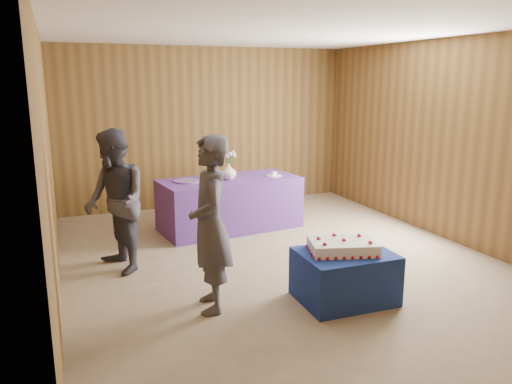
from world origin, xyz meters
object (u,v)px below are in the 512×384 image
guest_left (210,225)px  vase (229,171)px  serving_table (230,204)px  cake_table (345,276)px  sheet_cake (343,246)px  guest_right (115,202)px

guest_left → vase: bearing=166.5°
serving_table → vase: vase is taller
cake_table → vase: size_ratio=3.93×
cake_table → sheet_cake: size_ratio=1.17×
vase → guest_right: size_ratio=0.14×
cake_table → vase: bearing=97.4°
cake_table → vase: 2.79m
sheet_cake → guest_right: (-1.97, 1.62, 0.26)m
cake_table → vase: vase is taller
sheet_cake → guest_right: size_ratio=0.47×
cake_table → guest_left: size_ratio=0.54×
cake_table → sheet_cake: sheet_cake is taller
sheet_cake → guest_right: 2.56m
serving_table → vase: (-0.03, -0.04, 0.49)m
sheet_cake → vase: (-0.26, 2.69, 0.31)m
sheet_cake → guest_left: guest_left is taller
serving_table → guest_left: bearing=-119.3°
sheet_cake → guest_right: bearing=157.2°
sheet_cake → guest_left: size_ratio=0.46×
guest_right → sheet_cake: bearing=36.3°
vase → cake_table: bearing=-84.0°
serving_table → sheet_cake: 2.75m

